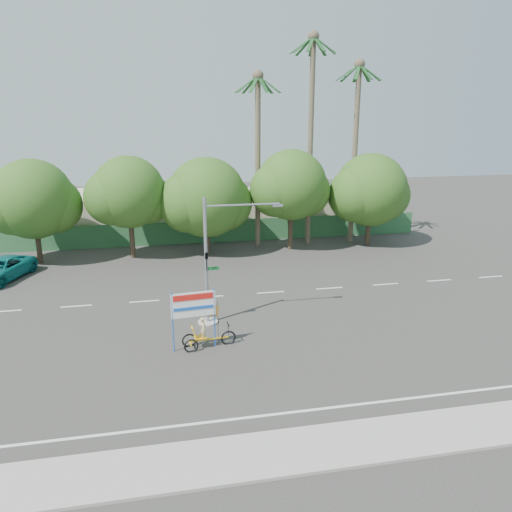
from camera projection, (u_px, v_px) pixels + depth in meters
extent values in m
plane|color=#33302D|center=(268.00, 351.00, 24.36)|extent=(120.00, 120.00, 0.00)
cube|color=gray|center=(315.00, 448.00, 17.28)|extent=(50.00, 2.40, 0.12)
cube|color=#336B3D|center=(215.00, 231.00, 44.31)|extent=(38.00, 0.08, 2.00)
cube|color=beige|center=(102.00, 215.00, 46.37)|extent=(12.00, 8.00, 4.00)
cube|color=beige|center=(289.00, 210.00, 49.84)|extent=(14.00, 8.00, 3.60)
cylinder|color=#473828|center=(38.00, 240.00, 38.15)|extent=(0.40, 0.40, 3.52)
sphere|color=#204E17|center=(33.00, 199.00, 37.26)|extent=(6.00, 6.00, 6.00)
sphere|color=#204E17|center=(53.00, 205.00, 37.95)|extent=(4.32, 4.32, 4.32)
sphere|color=#204E17|center=(13.00, 205.00, 36.86)|extent=(4.56, 4.56, 4.56)
cylinder|color=#473828|center=(132.00, 235.00, 39.45)|extent=(0.40, 0.40, 3.74)
sphere|color=#204E17|center=(129.00, 192.00, 38.50)|extent=(5.60, 5.60, 5.60)
sphere|color=#204E17|center=(146.00, 199.00, 39.18)|extent=(4.03, 4.03, 4.03)
sphere|color=#204E17|center=(112.00, 197.00, 38.12)|extent=(4.26, 4.26, 4.26)
cylinder|color=#473828|center=(207.00, 234.00, 40.65)|extent=(0.40, 0.40, 3.30)
sphere|color=#204E17|center=(206.00, 197.00, 39.81)|extent=(6.40, 6.40, 6.40)
sphere|color=#204E17|center=(224.00, 203.00, 40.51)|extent=(4.61, 4.61, 4.61)
sphere|color=#204E17|center=(189.00, 202.00, 39.38)|extent=(4.86, 4.86, 4.86)
cylinder|color=#473828|center=(290.00, 227.00, 41.89)|extent=(0.40, 0.40, 3.87)
sphere|color=#204E17|center=(291.00, 185.00, 40.91)|extent=(5.80, 5.80, 5.80)
sphere|color=#204E17|center=(305.00, 191.00, 41.61)|extent=(4.18, 4.18, 4.18)
sphere|color=#204E17|center=(277.00, 190.00, 40.52)|extent=(4.41, 4.41, 4.41)
cylinder|color=#473828|center=(368.00, 226.00, 43.28)|extent=(0.40, 0.40, 3.43)
sphere|color=#204E17|center=(371.00, 190.00, 42.41)|extent=(6.20, 6.20, 6.20)
sphere|color=#204E17|center=(384.00, 195.00, 43.10)|extent=(4.46, 4.46, 4.46)
sphere|color=#204E17|center=(356.00, 195.00, 41.99)|extent=(4.71, 4.71, 4.71)
cylinder|color=#70604C|center=(310.00, 146.00, 41.84)|extent=(0.44, 0.44, 17.00)
sphere|color=#70604C|center=(314.00, 36.00, 39.47)|extent=(0.90, 0.90, 0.90)
cube|color=#1C4C21|center=(325.00, 45.00, 39.83)|extent=(1.91, 0.28, 1.36)
cube|color=#1C4C21|center=(320.00, 46.00, 40.36)|extent=(1.65, 1.44, 1.36)
cube|color=#1C4C21|center=(312.00, 46.00, 40.55)|extent=(0.61, 1.93, 1.36)
cube|color=#1C4C21|center=(305.00, 46.00, 40.33)|extent=(1.20, 1.80, 1.36)
cube|color=#1C4C21|center=(301.00, 45.00, 39.79)|extent=(1.89, 0.92, 1.36)
cube|color=#1C4C21|center=(304.00, 44.00, 39.18)|extent=(1.89, 0.92, 1.36)
cube|color=#1C4C21|center=(311.00, 43.00, 38.79)|extent=(1.20, 1.80, 1.36)
cube|color=#1C4C21|center=(319.00, 44.00, 38.81)|extent=(0.61, 1.93, 1.36)
cube|color=#1C4C21|center=(324.00, 44.00, 39.22)|extent=(1.65, 1.44, 1.36)
cylinder|color=#70604C|center=(355.00, 157.00, 42.88)|extent=(0.44, 0.44, 15.00)
sphere|color=#70604C|center=(360.00, 64.00, 40.78)|extent=(0.90, 0.90, 0.90)
cube|color=#1C4C21|center=(370.00, 73.00, 41.15)|extent=(1.91, 0.28, 1.36)
cube|color=#1C4C21|center=(364.00, 73.00, 41.67)|extent=(1.65, 1.44, 1.36)
cube|color=#1C4C21|center=(357.00, 73.00, 41.87)|extent=(0.61, 1.93, 1.36)
cube|color=#1C4C21|center=(350.00, 73.00, 41.65)|extent=(1.20, 1.80, 1.36)
cube|color=#1C4C21|center=(348.00, 72.00, 41.10)|extent=(1.89, 0.92, 1.36)
cube|color=#1C4C21|center=(350.00, 72.00, 40.50)|extent=(1.89, 0.92, 1.36)
cube|color=#1C4C21|center=(358.00, 72.00, 40.11)|extent=(1.20, 1.80, 1.36)
cube|color=#1C4C21|center=(366.00, 72.00, 40.13)|extent=(0.61, 1.93, 1.36)
cube|color=#1C4C21|center=(370.00, 72.00, 40.53)|extent=(1.65, 1.44, 1.36)
cylinder|color=#70604C|center=(258.00, 165.00, 41.41)|extent=(0.44, 0.44, 14.00)
sphere|color=#70604C|center=(258.00, 75.00, 39.45)|extent=(0.90, 0.90, 0.90)
cube|color=#1C4C21|center=(269.00, 84.00, 39.82)|extent=(1.91, 0.28, 1.36)
cube|color=#1C4C21|center=(265.00, 85.00, 40.34)|extent=(1.65, 1.44, 1.36)
cube|color=#1C4C21|center=(258.00, 85.00, 40.54)|extent=(0.61, 1.93, 1.36)
cube|color=#1C4C21|center=(250.00, 85.00, 40.32)|extent=(1.20, 1.80, 1.36)
cube|color=#1C4C21|center=(246.00, 84.00, 39.77)|extent=(1.89, 0.92, 1.36)
cube|color=#1C4C21|center=(248.00, 84.00, 39.17)|extent=(1.89, 0.92, 1.36)
cube|color=#1C4C21|center=(254.00, 84.00, 38.78)|extent=(1.20, 1.80, 1.36)
cube|color=#1C4C21|center=(262.00, 84.00, 38.80)|extent=(0.61, 1.93, 1.36)
cube|color=#1C4C21|center=(268.00, 84.00, 39.20)|extent=(1.65, 1.44, 1.36)
cylinder|color=gray|center=(208.00, 322.00, 27.63)|extent=(1.10, 1.10, 0.10)
cylinder|color=gray|center=(206.00, 262.00, 26.67)|extent=(0.18, 0.18, 7.00)
cylinder|color=gray|center=(242.00, 205.00, 26.19)|extent=(4.00, 0.10, 0.10)
cube|color=gray|center=(278.00, 205.00, 26.58)|extent=(0.55, 0.20, 0.12)
imported|color=black|center=(207.00, 262.00, 26.43)|extent=(0.16, 0.20, 1.00)
cube|color=#14662D|center=(213.00, 268.00, 26.83)|extent=(0.70, 0.04, 0.18)
torus|color=black|center=(228.00, 338.00, 25.03)|extent=(0.78, 0.16, 0.77)
torus|color=black|center=(189.00, 340.00, 24.79)|extent=(0.72, 0.15, 0.72)
torus|color=black|center=(191.00, 346.00, 24.21)|extent=(0.72, 0.15, 0.72)
cube|color=gold|center=(209.00, 339.00, 24.74)|extent=(1.93, 0.25, 0.07)
cube|color=gold|center=(190.00, 343.00, 24.50)|extent=(0.13, 0.69, 0.06)
cube|color=gold|center=(200.00, 337.00, 24.57)|extent=(0.61, 0.53, 0.07)
cube|color=gold|center=(194.00, 332.00, 24.40)|extent=(0.30, 0.50, 0.62)
cylinder|color=black|center=(228.00, 330.00, 24.90)|extent=(0.04, 0.04, 0.63)
cube|color=black|center=(228.00, 324.00, 24.82)|extent=(0.09, 0.51, 0.05)
imported|color=#CCB284|center=(203.00, 329.00, 24.50)|extent=(0.33, 0.47, 1.23)
cylinder|color=blue|center=(173.00, 322.00, 23.94)|extent=(0.07, 0.07, 3.07)
cylinder|color=blue|center=(214.00, 317.00, 24.51)|extent=(0.07, 0.07, 3.07)
cube|color=white|center=(193.00, 305.00, 24.00)|extent=(2.16, 0.26, 1.25)
cube|color=red|center=(193.00, 297.00, 23.85)|extent=(1.93, 0.20, 0.30)
cube|color=blue|center=(194.00, 308.00, 24.01)|extent=(1.93, 0.20, 0.16)
cylinder|color=black|center=(218.00, 323.00, 24.65)|extent=(0.02, 0.02, 2.39)
cube|color=red|center=(210.00, 310.00, 24.33)|extent=(1.01, 0.12, 0.74)
imported|color=#107375|center=(1.00, 269.00, 34.53)|extent=(4.32, 5.97, 1.51)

